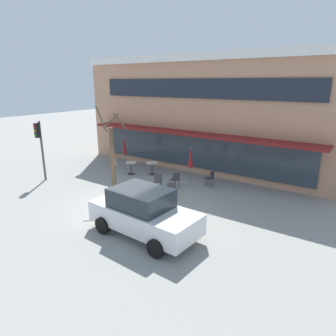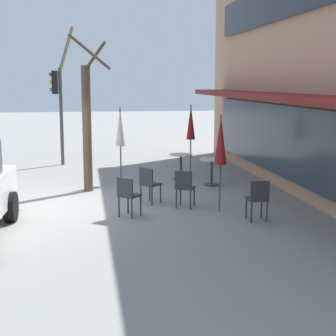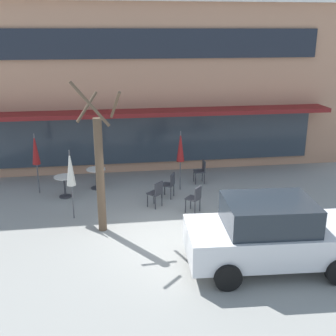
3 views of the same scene
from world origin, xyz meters
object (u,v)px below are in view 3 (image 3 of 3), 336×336
object	(u,v)px
cafe_table_near_wall	(64,183)
cafe_chair_1	(170,183)
patio_umbrella_cream_folded	(70,169)
street_tree	(100,169)
cafe_chair_2	(201,170)
cafe_chair_0	(195,197)
parked_sedan	(271,234)
cafe_chair_3	(156,192)
cafe_table_streetside	(96,175)
patio_umbrella_corner_open	(35,150)
patio_umbrella_green_folded	(180,147)

from	to	relation	value
cafe_table_near_wall	cafe_chair_1	world-z (taller)	cafe_chair_1
patio_umbrella_cream_folded	street_tree	xyz separation A→B (m)	(0.90, -0.95, 0.27)
cafe_chair_1	cafe_chair_2	distance (m)	1.91
cafe_chair_0	parked_sedan	distance (m)	3.65
cafe_chair_2	cafe_chair_3	xyz separation A→B (m)	(-1.96, -2.07, 0.00)
cafe_table_streetside	cafe_chair_2	xyz separation A→B (m)	(3.95, 0.02, 0.01)
patio_umbrella_corner_open	cafe_chair_2	bearing A→B (deg)	2.01
cafe_chair_0	cafe_chair_2	size ratio (longest dim) A/B	1.00
cafe_chair_1	cafe_chair_2	bearing A→B (deg)	42.73
cafe_chair_1	patio_umbrella_corner_open	bearing A→B (deg)	166.66
cafe_chair_3	patio_umbrella_cream_folded	bearing A→B (deg)	-169.66
patio_umbrella_cream_folded	cafe_table_streetside	bearing A→B (deg)	75.21
cafe_chair_1	patio_umbrella_green_folded	bearing A→B (deg)	55.28
cafe_chair_2	cafe_chair_3	distance (m)	2.85
cafe_chair_2	parked_sedan	distance (m)	6.13
street_tree	patio_umbrella_cream_folded	bearing A→B (deg)	133.38
cafe_chair_1	street_tree	distance (m)	3.48
patio_umbrella_green_folded	parked_sedan	distance (m)	5.72
cafe_chair_3	street_tree	world-z (taller)	street_tree
cafe_table_streetside	patio_umbrella_corner_open	bearing A→B (deg)	-174.65
cafe_table_near_wall	cafe_table_streetside	world-z (taller)	same
cafe_table_near_wall	street_tree	size ratio (longest dim) A/B	0.17
cafe_chair_2	parked_sedan	xyz separation A→B (m)	(0.38, -6.10, 0.35)
patio_umbrella_green_folded	cafe_chair_1	xyz separation A→B (m)	(-0.49, -0.71, -1.10)
patio_umbrella_green_folded	street_tree	size ratio (longest dim) A/B	0.50
patio_umbrella_green_folded	cafe_table_streetside	bearing A→B (deg)	169.44
patio_umbrella_corner_open	cafe_chair_3	size ratio (longest dim) A/B	2.47
cafe_chair_1	cafe_chair_3	world-z (taller)	same
cafe_table_near_wall	patio_umbrella_green_folded	distance (m)	4.27
street_tree	patio_umbrella_green_folded	bearing A→B (deg)	46.09
patio_umbrella_corner_open	cafe_chair_2	world-z (taller)	patio_umbrella_corner_open
cafe_chair_1	cafe_table_near_wall	bearing A→B (deg)	170.79
cafe_table_streetside	cafe_chair_3	distance (m)	2.86
cafe_chair_2	patio_umbrella_green_folded	bearing A→B (deg)	-147.28
patio_umbrella_green_folded	parked_sedan	xyz separation A→B (m)	(1.29, -5.52, -0.75)
patio_umbrella_green_folded	cafe_chair_0	bearing A→B (deg)	-86.78
cafe_table_near_wall	cafe_chair_3	distance (m)	3.36
patio_umbrella_corner_open	cafe_chair_2	xyz separation A→B (m)	(5.99, 0.21, -1.10)
cafe_table_streetside	street_tree	world-z (taller)	street_tree
parked_sedan	cafe_chair_1	bearing A→B (deg)	110.38
cafe_chair_3	street_tree	xyz separation A→B (m)	(-1.76, -1.44, 1.38)
cafe_table_near_wall	parked_sedan	bearing A→B (deg)	-44.88
cafe_chair_2	cafe_chair_0	bearing A→B (deg)	-106.58
cafe_table_near_wall	cafe_table_streetside	size ratio (longest dim) A/B	1.00
cafe_chair_3	street_tree	distance (m)	2.66
patio_umbrella_corner_open	cafe_chair_3	bearing A→B (deg)	-24.74
cafe_chair_1	cafe_table_streetside	bearing A→B (deg)	153.33
cafe_chair_3	cafe_chair_2	bearing A→B (deg)	46.47
cafe_chair_1	parked_sedan	xyz separation A→B (m)	(1.79, -4.81, 0.35)
cafe_table_streetside	cafe_chair_0	xyz separation A→B (m)	(3.16, -2.65, 0.01)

